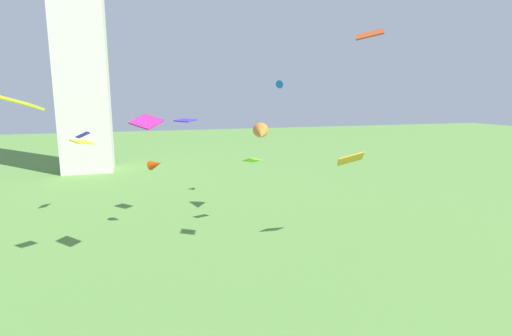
{
  "coord_description": "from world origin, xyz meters",
  "views": [
    {
      "loc": [
        -8.29,
        -3.47,
        10.41
      ],
      "look_at": [
        -1.3,
        18.95,
        6.11
      ],
      "focal_mm": 27.56,
      "sensor_mm": 36.0,
      "label": 1
    }
  ],
  "objects_px": {
    "kite_flying_4": "(156,164)",
    "kite_flying_10": "(282,83)",
    "kite_flying_2": "(146,122)",
    "kite_flying_7": "(83,135)",
    "kite_flying_0": "(252,160)",
    "kite_flying_8": "(14,101)",
    "kite_flying_6": "(370,34)",
    "kite_flying_9": "(83,142)",
    "kite_flying_1": "(350,159)",
    "kite_flying_5": "(261,133)",
    "kite_flying_3": "(186,120)"
  },
  "relations": [
    {
      "from": "kite_flying_2",
      "to": "kite_flying_3",
      "type": "relative_size",
      "value": 1.01
    },
    {
      "from": "kite_flying_10",
      "to": "kite_flying_3",
      "type": "bearing_deg",
      "value": 61.64
    },
    {
      "from": "kite_flying_9",
      "to": "kite_flying_0",
      "type": "bearing_deg",
      "value": 157.41
    },
    {
      "from": "kite_flying_0",
      "to": "kite_flying_1",
      "type": "height_order",
      "value": "kite_flying_1"
    },
    {
      "from": "kite_flying_2",
      "to": "kite_flying_7",
      "type": "xyz_separation_m",
      "value": [
        -4.75,
        12.26,
        -1.75
      ]
    },
    {
      "from": "kite_flying_5",
      "to": "kite_flying_10",
      "type": "relative_size",
      "value": 1.75
    },
    {
      "from": "kite_flying_0",
      "to": "kite_flying_10",
      "type": "xyz_separation_m",
      "value": [
        4.72,
        6.06,
        6.11
      ]
    },
    {
      "from": "kite_flying_8",
      "to": "kite_flying_6",
      "type": "bearing_deg",
      "value": -152.54
    },
    {
      "from": "kite_flying_6",
      "to": "kite_flying_10",
      "type": "relative_size",
      "value": 1.21
    },
    {
      "from": "kite_flying_4",
      "to": "kite_flying_8",
      "type": "relative_size",
      "value": 0.73
    },
    {
      "from": "kite_flying_1",
      "to": "kite_flying_4",
      "type": "xyz_separation_m",
      "value": [
        -12.5,
        7.11,
        -0.9
      ]
    },
    {
      "from": "kite_flying_0",
      "to": "kite_flying_4",
      "type": "relative_size",
      "value": 1.09
    },
    {
      "from": "kite_flying_4",
      "to": "kite_flying_10",
      "type": "bearing_deg",
      "value": -26.76
    },
    {
      "from": "kite_flying_1",
      "to": "kite_flying_9",
      "type": "bearing_deg",
      "value": 12.62
    },
    {
      "from": "kite_flying_2",
      "to": "kite_flying_4",
      "type": "relative_size",
      "value": 1.43
    },
    {
      "from": "kite_flying_3",
      "to": "kite_flying_6",
      "type": "xyz_separation_m",
      "value": [
        8.18,
        -13.12,
        5.15
      ]
    },
    {
      "from": "kite_flying_2",
      "to": "kite_flying_4",
      "type": "distance_m",
      "value": 8.14
    },
    {
      "from": "kite_flying_5",
      "to": "kite_flying_10",
      "type": "distance_m",
      "value": 6.55
    },
    {
      "from": "kite_flying_7",
      "to": "kite_flying_8",
      "type": "relative_size",
      "value": 0.75
    },
    {
      "from": "kite_flying_4",
      "to": "kite_flying_6",
      "type": "relative_size",
      "value": 0.84
    },
    {
      "from": "kite_flying_6",
      "to": "kite_flying_10",
      "type": "bearing_deg",
      "value": -58.18
    },
    {
      "from": "kite_flying_1",
      "to": "kite_flying_8",
      "type": "distance_m",
      "value": 19.65
    },
    {
      "from": "kite_flying_3",
      "to": "kite_flying_6",
      "type": "bearing_deg",
      "value": -7.52
    },
    {
      "from": "kite_flying_4",
      "to": "kite_flying_8",
      "type": "xyz_separation_m",
      "value": [
        -5.66,
        -13.43,
        4.91
      ]
    },
    {
      "from": "kite_flying_0",
      "to": "kite_flying_8",
      "type": "relative_size",
      "value": 0.8
    },
    {
      "from": "kite_flying_1",
      "to": "kite_flying_7",
      "type": "height_order",
      "value": "kite_flying_7"
    },
    {
      "from": "kite_flying_1",
      "to": "kite_flying_6",
      "type": "distance_m",
      "value": 8.73
    },
    {
      "from": "kite_flying_0",
      "to": "kite_flying_7",
      "type": "distance_m",
      "value": 14.38
    },
    {
      "from": "kite_flying_6",
      "to": "kite_flying_9",
      "type": "relative_size",
      "value": 1.19
    },
    {
      "from": "kite_flying_1",
      "to": "kite_flying_3",
      "type": "distance_m",
      "value": 13.49
    },
    {
      "from": "kite_flying_1",
      "to": "kite_flying_2",
      "type": "distance_m",
      "value": 13.54
    },
    {
      "from": "kite_flying_3",
      "to": "kite_flying_2",
      "type": "bearing_deg",
      "value": -59.9
    },
    {
      "from": "kite_flying_4",
      "to": "kite_flying_5",
      "type": "bearing_deg",
      "value": -42.09
    },
    {
      "from": "kite_flying_0",
      "to": "kite_flying_9",
      "type": "distance_m",
      "value": 12.7
    },
    {
      "from": "kite_flying_8",
      "to": "kite_flying_9",
      "type": "distance_m",
      "value": 7.82
    },
    {
      "from": "kite_flying_3",
      "to": "kite_flying_9",
      "type": "xyz_separation_m",
      "value": [
        -6.87,
        -7.87,
        -0.65
      ]
    },
    {
      "from": "kite_flying_6",
      "to": "kite_flying_9",
      "type": "height_order",
      "value": "kite_flying_6"
    },
    {
      "from": "kite_flying_9",
      "to": "kite_flying_7",
      "type": "bearing_deg",
      "value": -128.81
    },
    {
      "from": "kite_flying_2",
      "to": "kite_flying_10",
      "type": "distance_m",
      "value": 17.65
    },
    {
      "from": "kite_flying_7",
      "to": "kite_flying_0",
      "type": "bearing_deg",
      "value": -112.32
    },
    {
      "from": "kite_flying_4",
      "to": "kite_flying_5",
      "type": "distance_m",
      "value": 9.01
    },
    {
      "from": "kite_flying_9",
      "to": "kite_flying_3",
      "type": "bearing_deg",
      "value": -176.2
    },
    {
      "from": "kite_flying_0",
      "to": "kite_flying_7",
      "type": "bearing_deg",
      "value": 121.49
    },
    {
      "from": "kite_flying_0",
      "to": "kite_flying_2",
      "type": "distance_m",
      "value": 10.54
    },
    {
      "from": "kite_flying_2",
      "to": "kite_flying_9",
      "type": "height_order",
      "value": "kite_flying_2"
    },
    {
      "from": "kite_flying_0",
      "to": "kite_flying_6",
      "type": "distance_m",
      "value": 13.41
    },
    {
      "from": "kite_flying_8",
      "to": "kite_flying_10",
      "type": "xyz_separation_m",
      "value": [
        17.64,
        18.15,
        1.35
      ]
    },
    {
      "from": "kite_flying_4",
      "to": "kite_flying_7",
      "type": "bearing_deg",
      "value": 89.23
    },
    {
      "from": "kite_flying_1",
      "to": "kite_flying_10",
      "type": "xyz_separation_m",
      "value": [
        -0.53,
        11.83,
        5.36
      ]
    },
    {
      "from": "kite_flying_2",
      "to": "kite_flying_8",
      "type": "distance_m",
      "value": 8.01
    }
  ]
}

